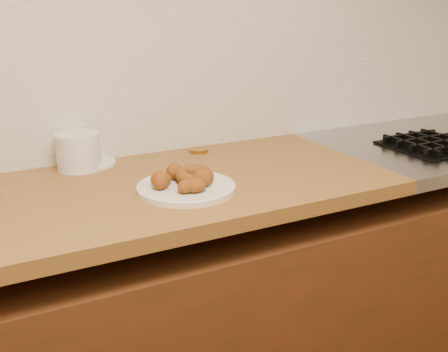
{
  "coord_description": "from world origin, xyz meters",
  "views": [
    {
      "loc": [
        -0.59,
        0.42,
        1.37
      ],
      "look_at": [
        0.01,
        1.58,
        0.93
      ],
      "focal_mm": 42.0,
      "sensor_mm": 36.0,
      "label": 1
    }
  ],
  "objects": [
    {
      "name": "wall_back",
      "position": [
        0.0,
        2.0,
        1.35
      ],
      "size": [
        4.0,
        0.02,
        2.7
      ],
      "primitive_type": "cube",
      "color": "beige",
      "rests_on": "ground"
    },
    {
      "name": "base_cabinet",
      "position": [
        0.0,
        1.69,
        0.39
      ],
      "size": [
        3.6,
        0.6,
        0.77
      ],
      "primitive_type": "cube",
      "color": "#572912",
      "rests_on": "floor"
    },
    {
      "name": "backsplash",
      "position": [
        0.0,
        1.99,
        1.2
      ],
      "size": [
        3.6,
        0.02,
        0.6
      ],
      "primitive_type": "cube",
      "color": "beige",
      "rests_on": "wall_back"
    },
    {
      "name": "donut_plate",
      "position": [
        -0.09,
        1.6,
        0.91
      ],
      "size": [
        0.26,
        0.26,
        0.01
      ],
      "primitive_type": "cylinder",
      "color": "silver",
      "rests_on": "butcher_block"
    },
    {
      "name": "ring_donut",
      "position": [
        -0.06,
        1.61,
        0.93
      ],
      "size": [
        0.13,
        0.13,
        0.05
      ],
      "primitive_type": "torus",
      "rotation": [
        0.1,
        0.0,
        0.24
      ],
      "color": "brown",
      "rests_on": "donut_plate"
    },
    {
      "name": "fried_dough_chunks",
      "position": [
        -0.11,
        1.59,
        0.93
      ],
      "size": [
        0.17,
        0.18,
        0.05
      ],
      "color": "brown",
      "rests_on": "donut_plate"
    },
    {
      "name": "plastic_tub",
      "position": [
        -0.3,
        1.91,
        0.95
      ],
      "size": [
        0.17,
        0.17,
        0.11
      ],
      "primitive_type": "cylinder",
      "rotation": [
        0.0,
        0.0,
        0.39
      ],
      "color": "silver",
      "rests_on": "butcher_block"
    },
    {
      "name": "tub_lid",
      "position": [
        -0.26,
        1.94,
        0.9
      ],
      "size": [
        0.17,
        0.17,
        0.01
      ],
      "primitive_type": "cylinder",
      "rotation": [
        0.0,
        0.0,
        -0.2
      ],
      "color": "silver",
      "rests_on": "butcher_block"
    },
    {
      "name": "brass_jar_lid",
      "position": [
        0.09,
        1.92,
        0.91
      ],
      "size": [
        0.07,
        0.07,
        0.01
      ],
      "primitive_type": "cylinder",
      "rotation": [
        0.0,
        0.0,
        -0.14
      ],
      "color": "olive",
      "rests_on": "butcher_block"
    }
  ]
}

